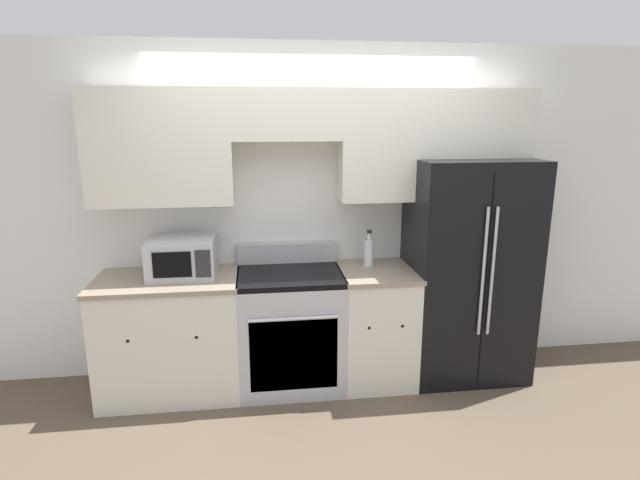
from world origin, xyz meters
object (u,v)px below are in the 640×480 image
oven_range (291,328)px  refrigerator (465,268)px  microwave (182,257)px  bottle (369,252)px

oven_range → refrigerator: (1.41, 0.05, 0.41)m
microwave → oven_range: bearing=-4.2°
oven_range → refrigerator: 1.47m
refrigerator → microwave: bearing=179.8°
refrigerator → oven_range: bearing=-178.0°
refrigerator → microwave: refrigerator is taller
refrigerator → microwave: (-2.19, 0.01, 0.18)m
microwave → bottle: (1.42, 0.06, -0.03)m
bottle → microwave: bearing=-177.4°
bottle → refrigerator: bearing=-5.4°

